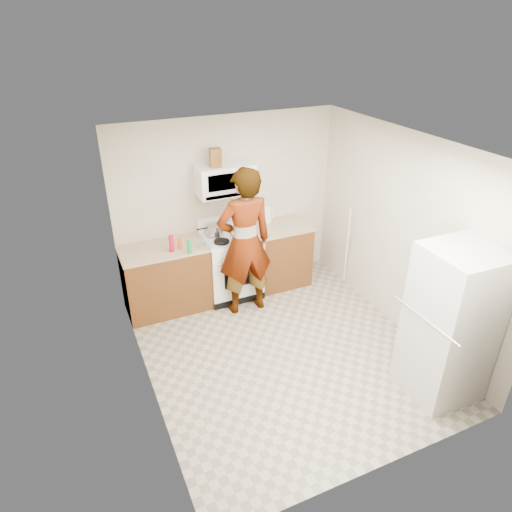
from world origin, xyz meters
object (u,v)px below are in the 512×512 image
saucepan (215,229)px  kettle (266,215)px  microwave (225,179)px  fridge (450,324)px  gas_range (231,264)px  person (245,243)px

saucepan → kettle: bearing=9.3°
microwave → saucepan: bearing=-170.9°
microwave → fridge: (1.35, -2.84, -0.85)m
gas_range → fridge: bearing=-63.6°
microwave → gas_range: bearing=-90.0°
person → saucepan: size_ratio=8.51×
microwave → saucepan: size_ratio=3.19×
microwave → fridge: size_ratio=0.45×
gas_range → person: bearing=-85.9°
gas_range → kettle: (0.65, 0.24, 0.55)m
kettle → microwave: bearing=169.2°
fridge → saucepan: (-1.53, 2.81, 0.17)m
fridge → kettle: 3.03m
gas_range → kettle: kettle is taller
kettle → saucepan: kettle is taller
person → kettle: person is taller
person → fridge: size_ratio=1.19×
gas_range → microwave: microwave is taller
microwave → saucepan: microwave is taller
microwave → saucepan: (-0.18, -0.03, -0.68)m
person → saucepan: (-0.21, 0.54, 0.00)m
gas_range → kettle: size_ratio=5.55×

